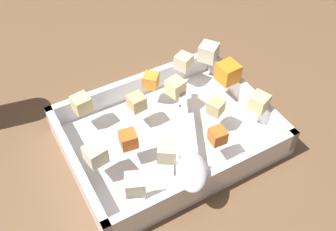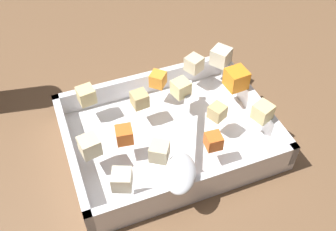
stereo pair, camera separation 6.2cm
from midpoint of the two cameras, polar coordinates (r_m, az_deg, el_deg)
name	(u,v)px [view 1 (the left image)]	position (r m, az deg, el deg)	size (l,w,h in m)	color
ground_plane	(173,136)	(0.67, -1.88, -3.11)	(4.00, 4.00, 0.00)	brown
baking_dish	(168,136)	(0.65, -2.70, -3.11)	(0.33, 0.25, 0.05)	silver
carrot_chunk_corner_ne	(218,136)	(0.59, 4.28, -3.13)	(0.02, 0.02, 0.02)	orange
carrot_chunk_far_right	(152,80)	(0.67, -5.03, 5.00)	(0.02, 0.02, 0.02)	orange
carrot_chunk_heap_top	(128,139)	(0.59, -8.81, -3.63)	(0.02, 0.02, 0.02)	orange
carrot_chunk_mid_right	(228,73)	(0.68, 6.17, 6.11)	(0.03, 0.03, 0.03)	orange
potato_chunk_near_left	(216,107)	(0.63, 4.17, 1.11)	(0.02, 0.02, 0.02)	tan
potato_chunk_corner_se	(95,154)	(0.57, -13.58, -5.70)	(0.03, 0.03, 0.03)	beige
potato_chunk_mid_left	(175,87)	(0.66, -1.58, 4.03)	(0.03, 0.03, 0.03)	#E0CC89
potato_chunk_front_center	(137,102)	(0.64, -7.35, 1.78)	(0.03, 0.03, 0.03)	tan
potato_chunk_near_right	(184,62)	(0.71, -0.21, 7.72)	(0.03, 0.03, 0.03)	beige
potato_chunk_near_spoon	(259,102)	(0.64, 10.48, 1.77)	(0.03, 0.03, 0.03)	#E0CC89
potato_chunk_under_handle	(81,104)	(0.65, -15.16, 1.54)	(0.03, 0.03, 0.03)	#E0CC89
potato_chunk_far_left	(167,152)	(0.56, -3.29, -5.50)	(0.03, 0.03, 0.03)	beige
parsnip_chunk_corner_nw	(208,52)	(0.73, 3.50, 9.09)	(0.03, 0.03, 0.03)	beige
parsnip_chunk_heap_side	(135,184)	(0.54, -8.14, -10.10)	(0.03, 0.03, 0.03)	beige
serving_spoon	(191,163)	(0.56, 0.15, -7.15)	(0.13, 0.22, 0.02)	silver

